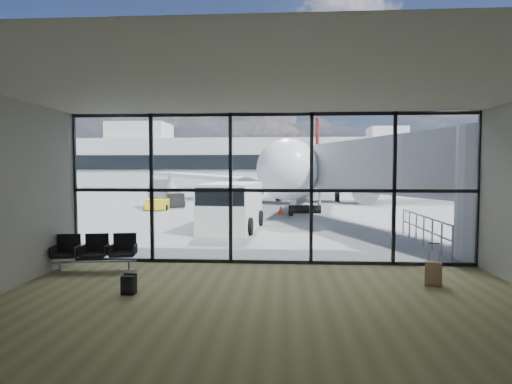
# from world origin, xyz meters

# --- Properties ---
(ground) EXTENTS (220.00, 220.00, 0.00)m
(ground) POSITION_xyz_m (0.00, 40.00, 0.00)
(ground) COLOR slate
(ground) RESTS_ON ground
(lounge_shell) EXTENTS (12.02, 8.01, 4.51)m
(lounge_shell) POSITION_xyz_m (0.00, -4.80, 2.65)
(lounge_shell) COLOR brown
(lounge_shell) RESTS_ON ground
(glass_curtain_wall) EXTENTS (12.10, 0.12, 4.50)m
(glass_curtain_wall) POSITION_xyz_m (0.00, 0.00, 2.25)
(glass_curtain_wall) COLOR white
(glass_curtain_wall) RESTS_ON ground
(jet_bridge) EXTENTS (8.00, 16.50, 4.33)m
(jet_bridge) POSITION_xyz_m (4.90, 7.07, 2.76)
(jet_bridge) COLOR #9B9DA0
(jet_bridge) RESTS_ON ground
(apron_railing) EXTENTS (0.06, 5.46, 1.11)m
(apron_railing) POSITION_xyz_m (5.60, 3.50, 0.72)
(apron_railing) COLOR gray
(apron_railing) RESTS_ON ground
(far_terminal) EXTENTS (80.00, 12.20, 11.00)m
(far_terminal) POSITION_xyz_m (-0.59, 61.97, 4.21)
(far_terminal) COLOR #BBBAB5
(far_terminal) RESTS_ON ground
(tree_0) EXTENTS (4.95, 4.95, 7.12)m
(tree_0) POSITION_xyz_m (-45.00, 72.00, 4.63)
(tree_0) COLOR #382619
(tree_0) RESTS_ON ground
(tree_1) EXTENTS (5.61, 5.61, 8.07)m
(tree_1) POSITION_xyz_m (-39.00, 72.00, 5.25)
(tree_1) COLOR #382619
(tree_1) RESTS_ON ground
(tree_2) EXTENTS (6.27, 6.27, 9.03)m
(tree_2) POSITION_xyz_m (-33.00, 72.00, 5.88)
(tree_2) COLOR #382619
(tree_2) RESTS_ON ground
(tree_3) EXTENTS (4.95, 4.95, 7.12)m
(tree_3) POSITION_xyz_m (-27.00, 72.00, 4.63)
(tree_3) COLOR #382619
(tree_3) RESTS_ON ground
(tree_4) EXTENTS (5.61, 5.61, 8.07)m
(tree_4) POSITION_xyz_m (-21.00, 72.00, 5.25)
(tree_4) COLOR #382619
(tree_4) RESTS_ON ground
(tree_5) EXTENTS (6.27, 6.27, 9.03)m
(tree_5) POSITION_xyz_m (-15.00, 72.00, 5.88)
(tree_5) COLOR #382619
(tree_5) RESTS_ON ground
(seating_row) EXTENTS (2.26, 0.98, 1.00)m
(seating_row) POSITION_xyz_m (-4.89, -1.08, 0.56)
(seating_row) COLOR gray
(seating_row) RESTS_ON ground
(backpack) EXTENTS (0.33, 0.31, 0.47)m
(backpack) POSITION_xyz_m (-3.10, -3.38, 0.23)
(backpack) COLOR black
(backpack) RESTS_ON ground
(suitcase) EXTENTS (0.44, 0.37, 1.04)m
(suitcase) POSITION_xyz_m (4.00, -2.21, 0.31)
(suitcase) COLOR #87674B
(suitcase) RESTS_ON ground
(airliner) EXTENTS (30.30, 35.26, 9.11)m
(airliner) POSITION_xyz_m (2.64, 26.70, 2.78)
(airliner) COLOR white
(airliner) RESTS_ON ground
(service_van) EXTENTS (2.79, 5.20, 2.19)m
(service_van) POSITION_xyz_m (-2.05, 7.05, 1.13)
(service_van) COLOR white
(service_van) RESTS_ON ground
(belt_loader) EXTENTS (2.85, 4.25, 1.86)m
(belt_loader) POSITION_xyz_m (-8.19, 19.48, 0.63)
(belt_loader) COLOR black
(belt_loader) RESTS_ON ground
(mobile_stairs) EXTENTS (1.84, 3.10, 2.08)m
(mobile_stairs) POSITION_xyz_m (-8.50, 17.13, 0.50)
(mobile_stairs) COLOR yellow
(mobile_stairs) RESTS_ON ground
(traffic_cone_a) EXTENTS (0.42, 0.42, 0.60)m
(traffic_cone_a) POSITION_xyz_m (0.23, 14.10, 0.28)
(traffic_cone_a) COLOR red
(traffic_cone_a) RESTS_ON ground
(traffic_cone_b) EXTENTS (0.44, 0.44, 0.63)m
(traffic_cone_b) POSITION_xyz_m (0.87, 15.42, 0.30)
(traffic_cone_b) COLOR #FC5D0D
(traffic_cone_b) RESTS_ON ground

